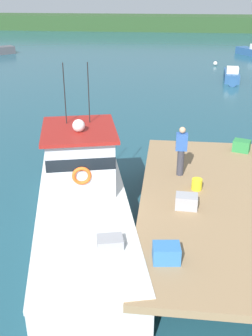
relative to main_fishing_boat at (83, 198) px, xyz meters
name	(u,v)px	position (x,y,z in m)	size (l,w,h in m)	color
ground_plane	(83,224)	(-0.06, 0.15, -1.01)	(200.00, 200.00, 0.00)	#1E4C5B
dock	(245,203)	(4.74, 0.15, 0.07)	(6.00, 9.00, 1.20)	#4C3D2D
main_fishing_boat	(83,198)	(0.00, 0.00, 0.00)	(4.43, 9.95, 4.80)	silver
crate_single_far	(166,253)	(2.53, -2.90, 0.40)	(0.60, 0.44, 0.41)	#3370B2
crate_stack_near_edge	(242,146)	(5.17, 3.85, 0.41)	(0.60, 0.44, 0.43)	#2D8442
crate_stack_mid_dock	(186,201)	(3.03, -0.52, 0.39)	(0.60, 0.44, 0.39)	#9E9EA3
bait_bucket	(197,184)	(3.37, 0.61, 0.36)	(0.32, 0.32, 0.34)	yellow
deckhand_by_the_boat	(181,150)	(2.88, 1.57, 1.05)	(0.36, 0.22, 1.63)	#383842
moored_boat_outer_mooring	(232,76)	(7.27, 21.90, -0.62)	(1.45, 4.49, 1.13)	#285184
mooring_buoy_channel_marker	(215,63)	(6.63, 28.47, -0.81)	(0.38, 0.38, 0.38)	silver
far_shoreline	(158,23)	(-0.06, 62.15, 0.19)	(120.00, 8.00, 2.40)	#284723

